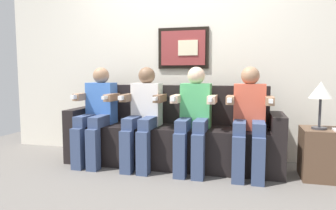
{
  "coord_description": "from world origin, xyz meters",
  "views": [
    {
      "loc": [
        0.83,
        -3.03,
        1.03
      ],
      "look_at": [
        0.0,
        0.15,
        0.7
      ],
      "focal_mm": 32.82,
      "sensor_mm": 36.0,
      "label": 1
    }
  ],
  "objects_px": {
    "person_rightmost": "(249,116)",
    "table_lamp": "(321,92)",
    "side_table_right": "(322,154)",
    "couch": "(172,137)",
    "person_leftmost": "(97,111)",
    "person_right_center": "(194,114)",
    "person_left_center": "(143,113)",
    "spare_remote_on_table": "(336,130)"
  },
  "relations": [
    {
      "from": "person_leftmost",
      "to": "side_table_right",
      "type": "height_order",
      "value": "person_leftmost"
    },
    {
      "from": "table_lamp",
      "to": "side_table_right",
      "type": "bearing_deg",
      "value": 36.13
    },
    {
      "from": "person_left_center",
      "to": "table_lamp",
      "type": "relative_size",
      "value": 2.41
    },
    {
      "from": "couch",
      "to": "person_right_center",
      "type": "distance_m",
      "value": 0.44
    },
    {
      "from": "person_leftmost",
      "to": "couch",
      "type": "bearing_deg",
      "value": 11.24
    },
    {
      "from": "person_leftmost",
      "to": "person_left_center",
      "type": "bearing_deg",
      "value": 0.0
    },
    {
      "from": "person_rightmost",
      "to": "couch",
      "type": "bearing_deg",
      "value": 168.76
    },
    {
      "from": "person_left_center",
      "to": "spare_remote_on_table",
      "type": "bearing_deg",
      "value": -1.35
    },
    {
      "from": "person_right_center",
      "to": "side_table_right",
      "type": "bearing_deg",
      "value": 2.77
    },
    {
      "from": "person_right_center",
      "to": "person_left_center",
      "type": "bearing_deg",
      "value": 180.0
    },
    {
      "from": "couch",
      "to": "side_table_right",
      "type": "relative_size",
      "value": 4.83
    },
    {
      "from": "person_left_center",
      "to": "table_lamp",
      "type": "xyz_separation_m",
      "value": [
        1.79,
        0.03,
        0.25
      ]
    },
    {
      "from": "couch",
      "to": "person_rightmost",
      "type": "relative_size",
      "value": 2.17
    },
    {
      "from": "side_table_right",
      "to": "spare_remote_on_table",
      "type": "xyz_separation_m",
      "value": [
        0.08,
        -0.11,
        0.26
      ]
    },
    {
      "from": "couch",
      "to": "person_leftmost",
      "type": "height_order",
      "value": "person_leftmost"
    },
    {
      "from": "person_leftmost",
      "to": "spare_remote_on_table",
      "type": "height_order",
      "value": "person_leftmost"
    },
    {
      "from": "person_right_center",
      "to": "side_table_right",
      "type": "distance_m",
      "value": 1.32
    },
    {
      "from": "side_table_right",
      "to": "table_lamp",
      "type": "height_order",
      "value": "table_lamp"
    },
    {
      "from": "person_left_center",
      "to": "side_table_right",
      "type": "relative_size",
      "value": 2.22
    },
    {
      "from": "couch",
      "to": "person_right_center",
      "type": "bearing_deg",
      "value": -30.8
    },
    {
      "from": "person_leftmost",
      "to": "person_left_center",
      "type": "relative_size",
      "value": 1.0
    },
    {
      "from": "person_rightmost",
      "to": "side_table_right",
      "type": "distance_m",
      "value": 0.79
    },
    {
      "from": "couch",
      "to": "person_leftmost",
      "type": "xyz_separation_m",
      "value": [
        -0.85,
        -0.17,
        0.29
      ]
    },
    {
      "from": "couch",
      "to": "person_left_center",
      "type": "bearing_deg",
      "value": -149.21
    },
    {
      "from": "couch",
      "to": "person_leftmost",
      "type": "bearing_deg",
      "value": -168.76
    },
    {
      "from": "person_rightmost",
      "to": "spare_remote_on_table",
      "type": "height_order",
      "value": "person_rightmost"
    },
    {
      "from": "person_left_center",
      "to": "side_table_right",
      "type": "height_order",
      "value": "person_left_center"
    },
    {
      "from": "person_rightmost",
      "to": "table_lamp",
      "type": "height_order",
      "value": "person_rightmost"
    },
    {
      "from": "couch",
      "to": "spare_remote_on_table",
      "type": "distance_m",
      "value": 1.66
    },
    {
      "from": "couch",
      "to": "person_rightmost",
      "type": "height_order",
      "value": "person_rightmost"
    },
    {
      "from": "table_lamp",
      "to": "person_left_center",
      "type": "bearing_deg",
      "value": -179.16
    },
    {
      "from": "couch",
      "to": "person_rightmost",
      "type": "bearing_deg",
      "value": -11.24
    },
    {
      "from": "side_table_right",
      "to": "table_lamp",
      "type": "distance_m",
      "value": 0.61
    },
    {
      "from": "person_leftmost",
      "to": "side_table_right",
      "type": "bearing_deg",
      "value": 1.46
    },
    {
      "from": "person_rightmost",
      "to": "table_lamp",
      "type": "xyz_separation_m",
      "value": [
        0.66,
        0.03,
        0.25
      ]
    },
    {
      "from": "person_leftmost",
      "to": "spare_remote_on_table",
      "type": "bearing_deg",
      "value": -1.04
    },
    {
      "from": "couch",
      "to": "person_left_center",
      "type": "xyz_separation_m",
      "value": [
        -0.28,
        -0.17,
        0.29
      ]
    },
    {
      "from": "person_leftmost",
      "to": "table_lamp",
      "type": "relative_size",
      "value": 2.41
    },
    {
      "from": "couch",
      "to": "person_rightmost",
      "type": "distance_m",
      "value": 0.91
    },
    {
      "from": "person_left_center",
      "to": "person_right_center",
      "type": "height_order",
      "value": "same"
    },
    {
      "from": "person_rightmost",
      "to": "table_lamp",
      "type": "distance_m",
      "value": 0.71
    },
    {
      "from": "table_lamp",
      "to": "spare_remote_on_table",
      "type": "bearing_deg",
      "value": -29.03
    }
  ]
}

